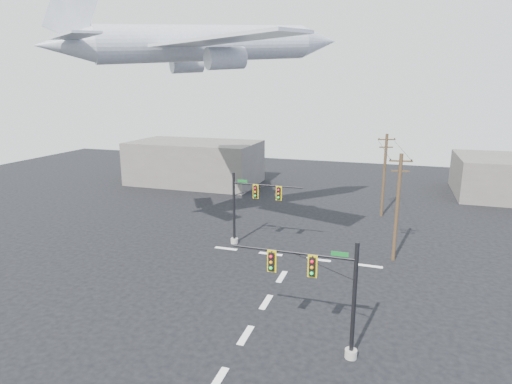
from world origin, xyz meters
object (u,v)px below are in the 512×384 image
(signal_mast_far, at_px, (248,207))
(utility_pole_a, at_px, (397,206))
(signal_mast_near, at_px, (326,294))
(utility_pole_b, at_px, (384,174))
(airliner, at_px, (207,44))

(signal_mast_far, height_order, utility_pole_a, utility_pole_a)
(signal_mast_near, distance_m, utility_pole_a, 14.50)
(utility_pole_b, bearing_deg, signal_mast_far, -147.36)
(airliner, bearing_deg, utility_pole_b, -3.79)
(utility_pole_a, height_order, utility_pole_b, utility_pole_b)
(signal_mast_near, xyz_separation_m, utility_pole_b, (1.96, 26.37, 1.24))
(utility_pole_a, bearing_deg, signal_mast_near, -110.40)
(utility_pole_b, bearing_deg, signal_mast_near, -111.18)
(utility_pole_b, xyz_separation_m, airliner, (-14.28, -12.63, 12.28))
(signal_mast_far, relative_size, utility_pole_b, 0.73)
(utility_pole_b, relative_size, airliner, 0.41)
(signal_mast_near, relative_size, utility_pole_a, 0.77)
(signal_mast_near, height_order, airliner, airliner)
(signal_mast_far, distance_m, utility_pole_a, 12.22)
(airliner, bearing_deg, signal_mast_near, -93.39)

